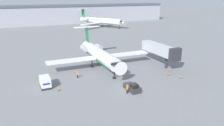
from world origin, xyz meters
TOP-DOWN VIEW (x-y plane):
  - ground_plane at (0.00, 0.00)m, footprint 600.00×600.00m
  - terminal_building at (0.00, 120.00)m, footprint 180.00×16.80m
  - airplane_main at (0.20, 16.95)m, footprint 28.45×25.24m
  - pushback_tug at (0.56, -0.04)m, footprint 1.91×4.37m
  - luggage_cart at (-15.50, 9.13)m, footprint 2.04×3.63m
  - worker_near_tug at (-1.05, -0.95)m, footprint 0.40×0.26m
  - worker_by_wing at (-7.67, 11.68)m, footprint 0.40×0.24m
  - traffic_cone_left at (-13.26, 6.21)m, footprint 0.54×0.54m
  - traffic_cone_right at (13.26, 4.11)m, footprint 0.56×0.56m
  - traffic_cone_mid at (14.68, 1.18)m, footprint 0.65×0.65m
  - airplane_parked_far_left at (30.48, 90.78)m, footprint 31.29×31.64m
  - jet_bridge at (16.21, 11.83)m, footprint 3.20×14.21m

SIDE VIEW (x-z plane):
  - ground_plane at x=0.00m, z-range 0.00..0.00m
  - traffic_cone_left at x=-13.26m, z-range -0.02..0.57m
  - traffic_cone_mid at x=14.68m, z-range -0.02..0.58m
  - traffic_cone_right at x=13.26m, z-range -0.02..0.66m
  - pushback_tug at x=0.56m, z-range -0.23..1.52m
  - worker_by_wing at x=-7.67m, z-range 0.03..1.69m
  - worker_near_tug at x=-1.05m, z-range 0.06..1.93m
  - luggage_cart at x=-15.50m, z-range 0.00..2.34m
  - airplane_main at x=0.20m, z-range -1.29..8.42m
  - airplane_parked_far_left at x=30.48m, z-range -1.54..9.13m
  - jet_bridge at x=16.21m, z-range 1.36..7.55m
  - terminal_building at x=0.00m, z-range 0.03..12.78m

